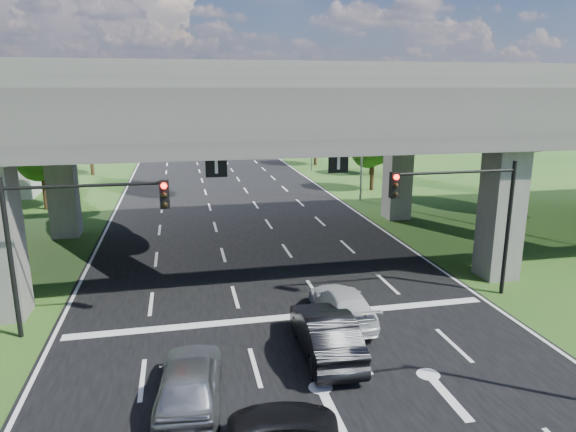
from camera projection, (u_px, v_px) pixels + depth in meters
name	position (u px, v px, depth m)	size (l,w,h in m)	color
ground	(308.00, 362.00, 17.31)	(160.00, 160.00, 0.00)	#244717
road	(261.00, 265.00, 26.80)	(18.00, 120.00, 0.03)	black
overpass	(253.00, 109.00, 26.78)	(80.00, 15.00, 10.00)	#383533
signal_right	(466.00, 205.00, 21.62)	(5.76, 0.54, 6.00)	black
signal_left	(72.00, 225.00, 18.46)	(5.76, 0.54, 6.00)	black
streetlight_far	(358.00, 129.00, 40.70)	(3.38, 0.25, 10.00)	gray
streetlight_beyond	(308.00, 118.00, 55.89)	(3.38, 0.25, 10.00)	gray
tree_left_near	(40.00, 146.00, 38.00)	(4.50, 4.50, 7.80)	black
tree_left_mid	(27.00, 144.00, 45.15)	(3.91, 3.90, 6.76)	black
tree_left_far	(89.00, 126.00, 53.31)	(4.80, 4.80, 8.32)	black
tree_right_near	(374.00, 140.00, 45.42)	(4.20, 4.20, 7.28)	black
tree_right_mid	(373.00, 135.00, 53.70)	(3.91, 3.90, 6.76)	black
tree_right_far	(316.00, 124.00, 60.33)	(4.50, 4.50, 7.80)	black
car_silver	(190.00, 381.00, 14.72)	(1.84, 4.56, 1.55)	#979A9E
car_dark	(326.00, 333.00, 17.57)	(1.69, 4.83, 1.59)	black
car_white	(342.00, 304.00, 20.24)	(1.86, 4.57, 1.32)	silver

